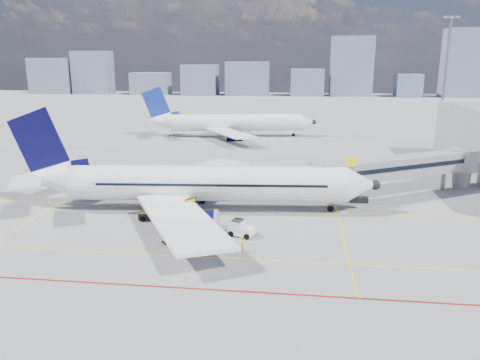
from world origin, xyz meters
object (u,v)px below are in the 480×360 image
object	(u,v)px
second_aircraft	(229,123)
belt_loader	(161,214)
cargo_dolly	(182,232)
main_aircraft	(192,184)
baggage_tug	(240,228)
ramp_worker	(242,244)

from	to	relation	value
second_aircraft	belt_loader	xyz separation A→B (m)	(0.93, -58.09, -2.54)
cargo_dolly	second_aircraft	bearing A→B (deg)	90.31
main_aircraft	baggage_tug	bearing A→B (deg)	-53.88
second_aircraft	baggage_tug	distance (m)	62.85
second_aircraft	belt_loader	distance (m)	58.16
cargo_dolly	ramp_worker	distance (m)	6.30
main_aircraft	baggage_tug	world-z (taller)	main_aircraft
ramp_worker	second_aircraft	bearing A→B (deg)	26.76
second_aircraft	cargo_dolly	xyz separation A→B (m)	(4.84, -64.42, -2.11)
second_aircraft	cargo_dolly	world-z (taller)	second_aircraft
belt_loader	second_aircraft	bearing A→B (deg)	85.74
cargo_dolly	belt_loader	distance (m)	7.45
main_aircraft	cargo_dolly	world-z (taller)	main_aircraft
ramp_worker	belt_loader	bearing A→B (deg)	69.05
main_aircraft	belt_loader	bearing A→B (deg)	-130.43
main_aircraft	cargo_dolly	distance (m)	10.39
baggage_tug	cargo_dolly	xyz separation A→B (m)	(-5.42, -2.46, 0.30)
baggage_tug	cargo_dolly	size ratio (longest dim) A/B	0.72
cargo_dolly	belt_loader	world-z (taller)	belt_loader
main_aircraft	baggage_tug	distance (m)	10.40
second_aircraft	belt_loader	size ratio (longest dim) A/B	6.02
main_aircraft	ramp_worker	distance (m)	13.99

